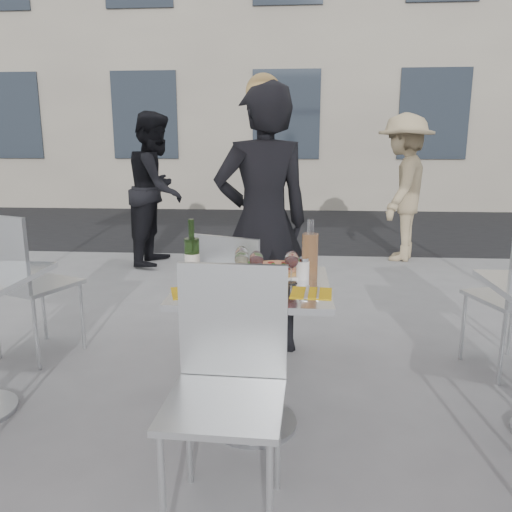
# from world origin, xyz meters

# --- Properties ---
(ground) EXTENTS (80.00, 80.00, 0.00)m
(ground) POSITION_xyz_m (0.00, 0.00, 0.00)
(ground) COLOR slate
(street_asphalt) EXTENTS (24.00, 5.00, 0.00)m
(street_asphalt) POSITION_xyz_m (0.00, 6.50, 0.00)
(street_asphalt) COLOR black
(street_asphalt) RESTS_ON ground
(main_table) EXTENTS (0.72, 0.72, 0.75)m
(main_table) POSITION_xyz_m (0.00, 0.00, 0.54)
(main_table) COLOR #B7BABF
(main_table) RESTS_ON ground
(chair_far) EXTENTS (0.54, 0.55, 0.91)m
(chair_far) POSITION_xyz_m (-0.15, 0.47, 0.54)
(chair_far) COLOR silver
(chair_far) RESTS_ON ground
(chair_near) EXTENTS (0.45, 0.46, 0.95)m
(chair_near) POSITION_xyz_m (-0.05, -0.55, 0.56)
(chair_near) COLOR silver
(chair_near) RESTS_ON ground
(side_chair_lfar) EXTENTS (0.59, 0.59, 0.98)m
(side_chair_lfar) POSITION_xyz_m (-1.55, 0.69, 0.58)
(side_chair_lfar) COLOR silver
(side_chair_lfar) RESTS_ON ground
(woman_diner) EXTENTS (0.76, 0.63, 1.78)m
(woman_diner) POSITION_xyz_m (-0.02, 0.95, 0.89)
(woman_diner) COLOR black
(woman_diner) RESTS_ON ground
(pedestrian_a) EXTENTS (0.71, 0.89, 1.77)m
(pedestrian_a) POSITION_xyz_m (-1.42, 3.49, 0.88)
(pedestrian_a) COLOR black
(pedestrian_a) RESTS_ON ground
(pedestrian_b) EXTENTS (1.02, 1.30, 1.76)m
(pedestrian_b) POSITION_xyz_m (1.50, 3.90, 0.88)
(pedestrian_b) COLOR tan
(pedestrian_b) RESTS_ON ground
(pizza_near) EXTENTS (0.34, 0.34, 0.02)m
(pizza_near) POSITION_xyz_m (-0.03, -0.20, 0.76)
(pizza_near) COLOR tan
(pizza_near) RESTS_ON main_table
(pizza_far) EXTENTS (0.35, 0.35, 0.03)m
(pizza_far) POSITION_xyz_m (0.11, 0.22, 0.77)
(pizza_far) COLOR white
(pizza_far) RESTS_ON main_table
(salad_plate) EXTENTS (0.22, 0.22, 0.09)m
(salad_plate) POSITION_xyz_m (-0.04, 0.08, 0.79)
(salad_plate) COLOR white
(salad_plate) RESTS_ON main_table
(wine_bottle) EXTENTS (0.07, 0.08, 0.29)m
(wine_bottle) POSITION_xyz_m (-0.31, 0.07, 0.86)
(wine_bottle) COLOR #2E501E
(wine_bottle) RESTS_ON main_table
(carafe) EXTENTS (0.08, 0.08, 0.29)m
(carafe) POSITION_xyz_m (0.27, 0.14, 0.87)
(carafe) COLOR #BA814F
(carafe) RESTS_ON main_table
(sugar_shaker) EXTENTS (0.06, 0.06, 0.11)m
(sugar_shaker) POSITION_xyz_m (0.23, 0.10, 0.80)
(sugar_shaker) COLOR white
(sugar_shaker) RESTS_ON main_table
(wineglass_white_a) EXTENTS (0.07, 0.07, 0.16)m
(wineglass_white_a) POSITION_xyz_m (-0.06, 0.01, 0.86)
(wineglass_white_a) COLOR white
(wineglass_white_a) RESTS_ON main_table
(wineglass_white_b) EXTENTS (0.07, 0.07, 0.16)m
(wineglass_white_b) POSITION_xyz_m (-0.07, 0.11, 0.86)
(wineglass_white_b) COLOR white
(wineglass_white_b) RESTS_ON main_table
(wineglass_red_a) EXTENTS (0.07, 0.07, 0.16)m
(wineglass_red_a) POSITION_xyz_m (0.01, 0.01, 0.86)
(wineglass_red_a) COLOR white
(wineglass_red_a) RESTS_ON main_table
(wineglass_red_b) EXTENTS (0.07, 0.07, 0.16)m
(wineglass_red_b) POSITION_xyz_m (0.18, 0.02, 0.86)
(wineglass_red_b) COLOR white
(wineglass_red_b) RESTS_ON main_table
(napkin_left) EXTENTS (0.23, 0.23, 0.01)m
(napkin_left) POSITION_xyz_m (-0.26, -0.17, 0.75)
(napkin_left) COLOR yellow
(napkin_left) RESTS_ON main_table
(napkin_right) EXTENTS (0.19, 0.20, 0.01)m
(napkin_right) POSITION_xyz_m (0.27, -0.14, 0.75)
(napkin_right) COLOR yellow
(napkin_right) RESTS_ON main_table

